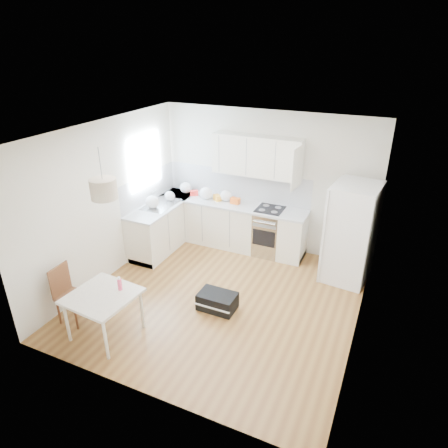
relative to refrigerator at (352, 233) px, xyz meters
name	(u,v)px	position (x,y,z in m)	size (l,w,h in m)	color
floor	(220,299)	(-1.75, -1.54, -0.86)	(4.20, 4.20, 0.00)	brown
ceiling	(220,133)	(-1.75, -1.54, 1.84)	(4.20, 4.20, 0.00)	white
wall_back	(266,182)	(-1.75, 0.56, 0.49)	(4.20, 4.20, 0.00)	silver
wall_left	(107,202)	(-3.85, -1.54, 0.49)	(4.20, 4.20, 0.00)	silver
wall_right	(368,252)	(0.35, -1.54, 0.49)	(4.20, 4.20, 0.00)	silver
window_glassblock	(145,161)	(-3.83, -0.39, 0.89)	(0.02, 1.00, 1.00)	#BFE0F9
cabinets_back	(231,225)	(-2.35, 0.26, -0.42)	(3.00, 0.60, 0.88)	white
cabinets_left	(164,226)	(-3.55, -0.34, -0.42)	(0.60, 1.80, 0.88)	white
counter_back	(231,204)	(-2.35, 0.26, 0.04)	(3.02, 0.64, 0.04)	silver
counter_left	(163,205)	(-3.55, -0.34, 0.04)	(0.64, 1.82, 0.04)	silver
backsplash_back	(237,184)	(-2.35, 0.55, 0.35)	(3.00, 0.01, 0.58)	silver
backsplash_left	(149,188)	(-3.84, -0.34, 0.35)	(0.01, 1.80, 0.58)	silver
upper_cabinets	(257,156)	(-1.90, 0.40, 1.01)	(1.70, 0.32, 0.75)	white
range_oven	(269,232)	(-1.55, 0.26, -0.42)	(0.50, 0.61, 0.88)	#B4B6B8
sink	(161,205)	(-3.55, -0.39, 0.05)	(0.50, 0.80, 0.16)	#B4B6B8
refrigerator	(352,233)	(0.00, 0.00, 0.00)	(0.83, 0.86, 1.72)	white
dining_table	(103,299)	(-2.86, -2.98, -0.26)	(0.92, 0.92, 0.67)	beige
dining_chair	(72,295)	(-3.49, -2.92, -0.42)	(0.37, 0.37, 0.89)	#502F18
drink_bottle	(120,283)	(-2.70, -2.78, -0.08)	(0.06, 0.06, 0.21)	#F04269
gym_bag	(217,301)	(-1.68, -1.79, -0.73)	(0.58, 0.38, 0.27)	black
pendant_lamp	(104,189)	(-2.71, -2.83, 1.32)	(0.33, 0.33, 0.25)	#BFAF93
grocery_bag_a	(186,188)	(-3.42, 0.37, 0.17)	(0.25, 0.21, 0.23)	white
grocery_bag_b	(206,193)	(-2.88, 0.24, 0.18)	(0.27, 0.23, 0.24)	white
grocery_bag_c	(226,196)	(-2.48, 0.31, 0.17)	(0.24, 0.20, 0.22)	white
grocery_bag_d	(170,196)	(-3.50, -0.13, 0.15)	(0.21, 0.18, 0.19)	white
grocery_bag_e	(152,202)	(-3.60, -0.59, 0.18)	(0.27, 0.23, 0.24)	white
snack_orange	(235,201)	(-2.25, 0.25, 0.12)	(0.18, 0.11, 0.12)	#D45212
snack_yellow	(217,198)	(-2.65, 0.26, 0.12)	(0.17, 0.10, 0.11)	#FFA428
snack_red	(194,193)	(-3.20, 0.32, 0.11)	(0.15, 0.09, 0.10)	red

